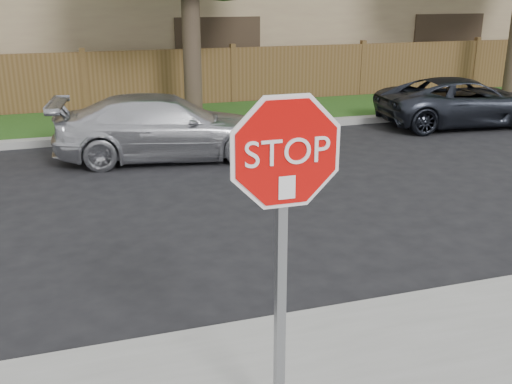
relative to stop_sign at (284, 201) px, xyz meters
name	(u,v)px	position (x,y,z in m)	size (l,w,h in m)	color
ground	(154,345)	(-0.70, 1.48, -1.83)	(90.00, 90.00, 0.00)	black
far_curb	(95,139)	(-0.70, 9.63, -1.75)	(70.00, 0.30, 0.15)	gray
grass_strip	(91,124)	(-0.70, 11.28, -1.77)	(70.00, 3.00, 0.12)	#1E4714
fence	(85,83)	(-0.70, 12.88, -1.03)	(70.00, 0.12, 1.60)	#543A1D
stop_sign	(284,201)	(0.00, 0.00, 0.00)	(1.01, 0.13, 2.55)	gray
sedan_right	(166,127)	(0.55, 7.88, -1.22)	(1.71, 4.21, 1.22)	silver
sedan_far_right	(463,102)	(7.83, 8.67, -1.26)	(1.88, 4.09, 1.14)	#292D37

